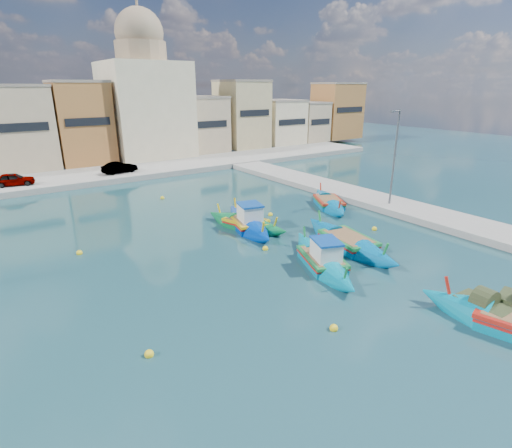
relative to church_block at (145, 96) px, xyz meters
name	(u,v)px	position (x,y,z in m)	size (l,w,h in m)	color
ground	(260,301)	(-10.00, -40.00, -8.41)	(160.00, 160.00, 0.00)	#154141
east_quay	(463,225)	(8.00, -40.00, -8.16)	(4.00, 70.00, 0.50)	gray
north_quay	(89,177)	(-10.00, -8.00, -8.11)	(80.00, 8.00, 0.60)	gray
north_townhouses	(124,124)	(-3.32, -0.64, -3.41)	(83.20, 7.87, 10.19)	tan
church_block	(145,96)	(0.00, 0.00, 0.00)	(10.00, 10.00, 19.10)	beige
quay_street_lamp	(394,157)	(7.44, -34.00, -4.07)	(1.18, 0.16, 8.00)	#595B60
luzzu_turquoise_cabin	(322,261)	(-4.80, -38.83, -8.08)	(4.86, 8.47, 2.70)	#0081A1
luzzu_blue_cabin	(248,223)	(-4.67, -31.12, -8.05)	(4.10, 8.61, 2.96)	#0035A1
luzzu_cyan_mid	(329,203)	(4.02, -30.52, -8.16)	(5.60, 7.98, 2.39)	#006AA4
luzzu_green	(246,224)	(-4.74, -30.93, -8.16)	(3.95, 7.52, 2.30)	#0A6E38
luzzu_blue_south	(348,243)	(-1.47, -37.72, -8.13)	(3.64, 9.37, 2.64)	#0065A1
tender_near	(482,310)	(-2.83, -46.80, -8.02)	(1.51, 2.61, 1.25)	beige
mooring_buoys	(234,246)	(-7.44, -33.59, -8.33)	(18.62, 23.92, 0.36)	yellow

